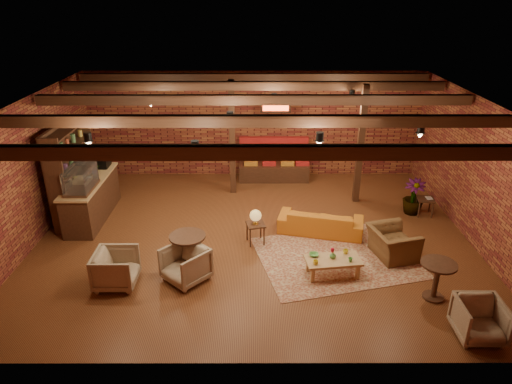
{
  "coord_description": "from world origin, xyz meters",
  "views": [
    {
      "loc": [
        0.03,
        -9.43,
        5.39
      ],
      "look_at": [
        0.05,
        0.2,
        1.07
      ],
      "focal_mm": 32.0,
      "sensor_mm": 36.0,
      "label": 1
    }
  ],
  "objects_px": {
    "armchair_a": "(116,267)",
    "round_table_right": "(437,275)",
    "side_table_lamp": "(256,218)",
    "armchair_b": "(185,263)",
    "round_table_left": "(188,246)",
    "plant_tall": "(419,163)",
    "sofa": "(321,221)",
    "side_table_book": "(426,200)",
    "armchair_far": "(480,318)",
    "armchair_right": "(393,238)",
    "coffee_table": "(332,261)"
  },
  "relations": [
    {
      "from": "side_table_lamp",
      "to": "round_table_right",
      "type": "relative_size",
      "value": 1.09
    },
    {
      "from": "round_table_left",
      "to": "armchair_right",
      "type": "distance_m",
      "value": 4.39
    },
    {
      "from": "armchair_a",
      "to": "round_table_right",
      "type": "height_order",
      "value": "armchair_a"
    },
    {
      "from": "armchair_a",
      "to": "round_table_right",
      "type": "relative_size",
      "value": 1.05
    },
    {
      "from": "coffee_table",
      "to": "round_table_right",
      "type": "xyz_separation_m",
      "value": [
        1.82,
        -0.76,
        0.17
      ]
    },
    {
      "from": "coffee_table",
      "to": "armchair_far",
      "type": "distance_m",
      "value": 2.83
    },
    {
      "from": "armchair_b",
      "to": "armchair_far",
      "type": "distance_m",
      "value": 5.38
    },
    {
      "from": "side_table_book",
      "to": "coffee_table",
      "type": "bearing_deg",
      "value": -135.93
    },
    {
      "from": "armchair_a",
      "to": "armchair_right",
      "type": "xyz_separation_m",
      "value": [
        5.71,
        1.05,
        0.03
      ]
    },
    {
      "from": "armchair_right",
      "to": "side_table_book",
      "type": "height_order",
      "value": "armchair_right"
    },
    {
      "from": "armchair_b",
      "to": "plant_tall",
      "type": "bearing_deg",
      "value": 71.82
    },
    {
      "from": "side_table_lamp",
      "to": "armchair_b",
      "type": "xyz_separation_m",
      "value": [
        -1.4,
        -1.47,
        -0.24
      ]
    },
    {
      "from": "side_table_lamp",
      "to": "armchair_far",
      "type": "height_order",
      "value": "side_table_lamp"
    },
    {
      "from": "coffee_table",
      "to": "side_table_lamp",
      "type": "bearing_deg",
      "value": 140.01
    },
    {
      "from": "sofa",
      "to": "armchair_far",
      "type": "bearing_deg",
      "value": 134.58
    },
    {
      "from": "armchair_b",
      "to": "armchair_far",
      "type": "xyz_separation_m",
      "value": [
        5.12,
        -1.64,
        -0.02
      ]
    },
    {
      "from": "plant_tall",
      "to": "side_table_book",
      "type": "bearing_deg",
      "value": -19.48
    },
    {
      "from": "side_table_lamp",
      "to": "armchair_b",
      "type": "distance_m",
      "value": 2.04
    },
    {
      "from": "armchair_a",
      "to": "side_table_book",
      "type": "distance_m",
      "value": 7.72
    },
    {
      "from": "round_table_right",
      "to": "armchair_far",
      "type": "height_order",
      "value": "round_table_right"
    },
    {
      "from": "armchair_right",
      "to": "armchair_a",
      "type": "bearing_deg",
      "value": 85.71
    },
    {
      "from": "armchair_right",
      "to": "plant_tall",
      "type": "height_order",
      "value": "plant_tall"
    },
    {
      "from": "coffee_table",
      "to": "armchair_far",
      "type": "xyz_separation_m",
      "value": [
        2.17,
        -1.81,
        0.04
      ]
    },
    {
      "from": "armchair_far",
      "to": "plant_tall",
      "type": "distance_m",
      "value": 4.75
    },
    {
      "from": "armchair_right",
      "to": "side_table_book",
      "type": "relative_size",
      "value": 2.06
    },
    {
      "from": "armchair_right",
      "to": "round_table_right",
      "type": "xyz_separation_m",
      "value": [
        0.4,
        -1.49,
        0.08
      ]
    },
    {
      "from": "armchair_a",
      "to": "armchair_far",
      "type": "xyz_separation_m",
      "value": [
        6.46,
        -1.49,
        -0.02
      ]
    },
    {
      "from": "round_table_left",
      "to": "armchair_a",
      "type": "distance_m",
      "value": 1.47
    },
    {
      "from": "armchair_a",
      "to": "armchair_right",
      "type": "height_order",
      "value": "armchair_right"
    },
    {
      "from": "round_table_right",
      "to": "armchair_far",
      "type": "distance_m",
      "value": 1.12
    },
    {
      "from": "side_table_book",
      "to": "side_table_lamp",
      "type": "bearing_deg",
      "value": -162.06
    },
    {
      "from": "side_table_book",
      "to": "armchair_far",
      "type": "distance_m",
      "value": 4.57
    },
    {
      "from": "sofa",
      "to": "coffee_table",
      "type": "xyz_separation_m",
      "value": [
        -0.0,
        -1.81,
        0.05
      ]
    },
    {
      "from": "armchair_far",
      "to": "plant_tall",
      "type": "height_order",
      "value": "plant_tall"
    },
    {
      "from": "armchair_right",
      "to": "round_table_left",
      "type": "bearing_deg",
      "value": 81.37
    },
    {
      "from": "round_table_left",
      "to": "armchair_far",
      "type": "xyz_separation_m",
      "value": [
        5.12,
        -2.08,
        -0.14
      ]
    },
    {
      "from": "round_table_left",
      "to": "side_table_book",
      "type": "distance_m",
      "value": 6.26
    },
    {
      "from": "sofa",
      "to": "side_table_book",
      "type": "distance_m",
      "value": 2.95
    },
    {
      "from": "coffee_table",
      "to": "side_table_lamp",
      "type": "xyz_separation_m",
      "value": [
        -1.56,
        1.31,
        0.29
      ]
    },
    {
      "from": "round_table_left",
      "to": "plant_tall",
      "type": "xyz_separation_m",
      "value": [
        5.47,
        2.55,
        0.88
      ]
    },
    {
      "from": "sofa",
      "to": "side_table_lamp",
      "type": "height_order",
      "value": "side_table_lamp"
    },
    {
      "from": "sofa",
      "to": "round_table_left",
      "type": "xyz_separation_m",
      "value": [
        -2.95,
        -1.54,
        0.23
      ]
    },
    {
      "from": "armchair_a",
      "to": "round_table_right",
      "type": "bearing_deg",
      "value": -94.19
    },
    {
      "from": "round_table_right",
      "to": "armchair_far",
      "type": "bearing_deg",
      "value": -71.49
    },
    {
      "from": "round_table_left",
      "to": "plant_tall",
      "type": "relative_size",
      "value": 0.28
    },
    {
      "from": "armchair_a",
      "to": "armchair_far",
      "type": "bearing_deg",
      "value": -103.09
    },
    {
      "from": "round_table_left",
      "to": "armchair_b",
      "type": "distance_m",
      "value": 0.45
    },
    {
      "from": "side_table_book",
      "to": "armchair_far",
      "type": "relative_size",
      "value": 0.64
    },
    {
      "from": "sofa",
      "to": "round_table_right",
      "type": "distance_m",
      "value": 3.15
    },
    {
      "from": "sofa",
      "to": "armchair_a",
      "type": "bearing_deg",
      "value": 39.94
    }
  ]
}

